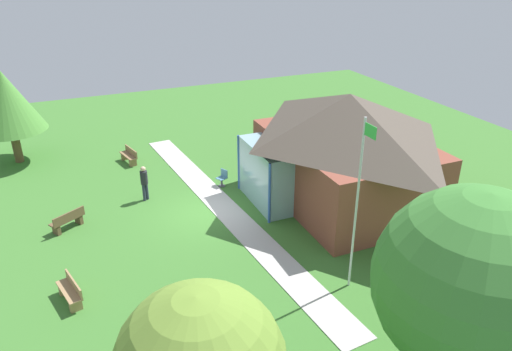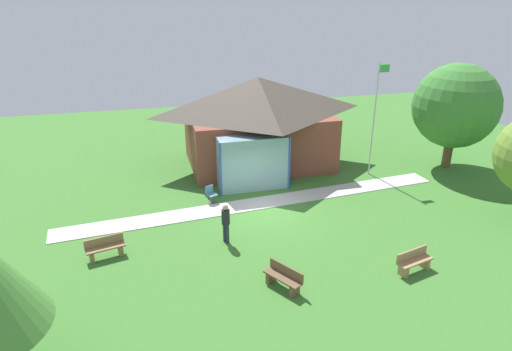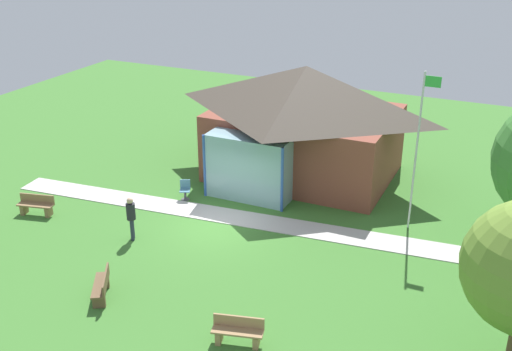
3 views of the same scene
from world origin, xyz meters
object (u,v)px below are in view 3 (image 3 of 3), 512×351
(bench_front_center, at_px, (102,286))
(visitor_strolling_lawn, at_px, (131,215))
(bench_mid_left, at_px, (36,205))
(pavilion, at_px, (303,120))
(bench_front_right, at_px, (238,332))
(patio_chair_west, at_px, (185,190))
(flagpole, at_px, (418,146))

(bench_front_center, relative_size, visitor_strolling_lawn, 0.87)
(bench_mid_left, xyz_separation_m, bench_front_center, (6.15, -3.64, 0.00))
(bench_mid_left, bearing_deg, bench_front_center, 135.69)
(pavilion, relative_size, bench_front_right, 5.79)
(patio_chair_west, height_order, visitor_strolling_lawn, visitor_strolling_lawn)
(bench_front_center, relative_size, patio_chair_west, 1.76)
(bench_front_right, distance_m, visitor_strolling_lawn, 7.44)
(pavilion, relative_size, bench_front_center, 5.99)
(visitor_strolling_lawn, bearing_deg, bench_front_center, -10.11)
(visitor_strolling_lawn, bearing_deg, patio_chair_west, 149.23)
(flagpole, bearing_deg, bench_mid_left, -159.52)
(bench_front_right, xyz_separation_m, patio_chair_west, (-6.37, 7.69, 0.01))
(flagpole, height_order, bench_front_center, flagpole)
(pavilion, bearing_deg, bench_mid_left, -134.80)
(flagpole, bearing_deg, visitor_strolling_lawn, -150.26)
(bench_mid_left, height_order, visitor_strolling_lawn, visitor_strolling_lawn)
(bench_front_center, xyz_separation_m, visitor_strolling_lawn, (-1.35, 3.58, 0.62))
(flagpole, relative_size, bench_mid_left, 4.03)
(pavilion, xyz_separation_m, bench_front_right, (2.78, -12.31, -2.31))
(visitor_strolling_lawn, bearing_deg, flagpole, 88.92)
(patio_chair_west, distance_m, visitor_strolling_lawn, 3.93)
(bench_front_right, bearing_deg, pavilion, -91.81)
(bench_front_center, bearing_deg, pavilion, -41.60)
(pavilion, bearing_deg, flagpole, -28.64)
(pavilion, bearing_deg, patio_chair_west, -127.87)
(pavilion, height_order, bench_front_right, pavilion)
(pavilion, distance_m, bench_mid_left, 12.12)
(patio_chair_west, bearing_deg, visitor_strolling_lawn, 64.75)
(patio_chair_west, bearing_deg, bench_front_center, 75.00)
(bench_front_center, height_order, visitor_strolling_lawn, visitor_strolling_lawn)
(bench_front_center, distance_m, patio_chair_west, 7.59)
(pavilion, xyz_separation_m, flagpole, (5.78, -3.15, 0.73))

